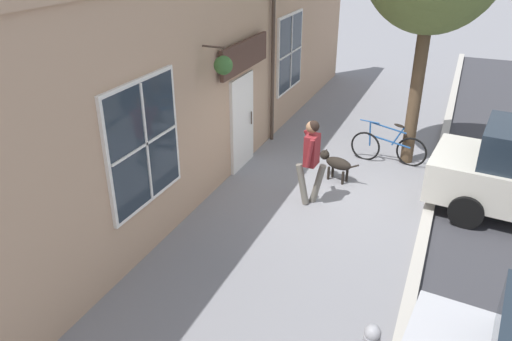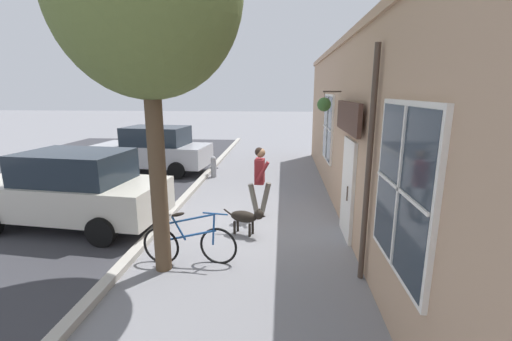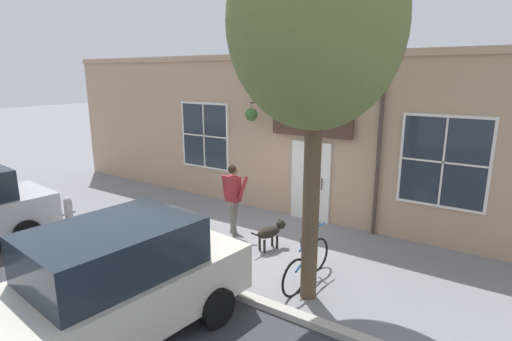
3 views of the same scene
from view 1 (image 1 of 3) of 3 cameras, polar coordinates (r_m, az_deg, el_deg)
The scene contains 5 objects.
ground_plane at distance 10.42m, azimuth 8.18°, elevation -2.52°, with size 90.00×90.00×0.00m, color gray.
storefront_facade at distance 10.38m, azimuth -3.75°, elevation 10.54°, with size 0.95×18.00×4.32m.
pedestrian_walking at distance 9.54m, azimuth 6.35°, elevation 1.84°, with size 0.58×0.57×1.74m.
dog_on_leash at distance 10.81m, azimuth 9.12°, elevation 0.91°, with size 0.98×0.45×0.63m.
leaning_bicycle at distance 11.89m, azimuth 14.86°, elevation 2.60°, with size 1.74×0.21×1.01m.
Camera 1 is at (2.15, -8.93, 4.92)m, focal length 35.00 mm.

